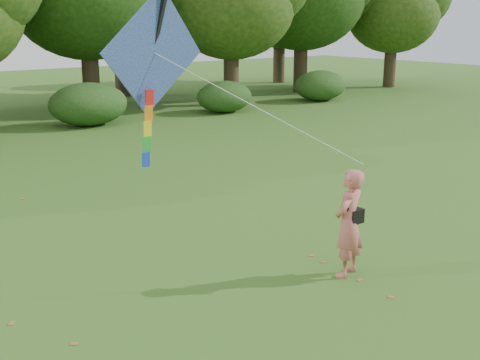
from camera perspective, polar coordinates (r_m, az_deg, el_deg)
ground at (r=11.32m, az=9.84°, el=-8.74°), size 100.00×100.00×0.00m
man_kite_flyer at (r=10.93m, az=10.26°, el=-4.06°), size 0.84×0.68×1.98m
crossbody_bag at (r=10.96m, az=10.82°, el=-3.32°), size 0.43×0.20×0.75m
flying_kite at (r=10.16m, az=-8.14°, el=11.54°), size 4.04×2.34×2.99m
shrub_band at (r=25.77m, az=-21.50°, el=5.77°), size 39.15×3.22×1.88m
fallen_leaves at (r=11.11m, az=-2.05°, el=-8.97°), size 6.04×13.81×0.01m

